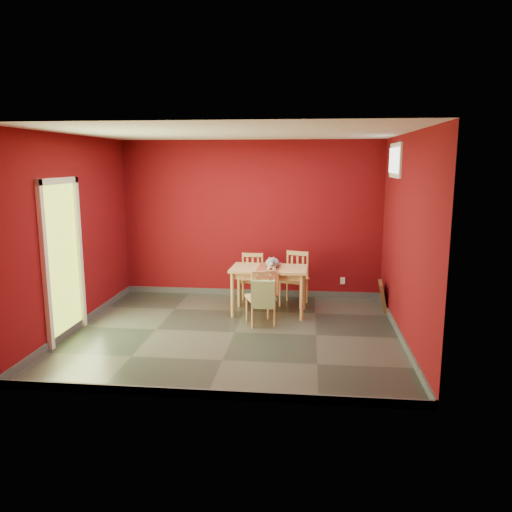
# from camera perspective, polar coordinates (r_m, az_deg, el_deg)

# --- Properties ---
(ground) EXTENTS (4.50, 4.50, 0.00)m
(ground) POSITION_cam_1_polar(r_m,az_deg,el_deg) (7.01, -2.45, -8.70)
(ground) COLOR #2D342D
(ground) RESTS_ON ground
(room_shell) EXTENTS (4.50, 4.50, 4.50)m
(room_shell) POSITION_cam_1_polar(r_m,az_deg,el_deg) (7.00, -2.45, -8.31)
(room_shell) COLOR #5F090E
(room_shell) RESTS_ON ground
(doorway) EXTENTS (0.06, 1.01, 2.13)m
(doorway) POSITION_cam_1_polar(r_m,az_deg,el_deg) (7.04, -21.28, 0.11)
(doorway) COLOR #B7D838
(doorway) RESTS_ON ground
(window) EXTENTS (0.05, 0.90, 0.50)m
(window) POSITION_cam_1_polar(r_m,az_deg,el_deg) (7.64, 15.62, 10.48)
(window) COLOR white
(window) RESTS_ON room_shell
(outlet_plate) EXTENTS (0.08, 0.02, 0.12)m
(outlet_plate) POSITION_cam_1_polar(r_m,az_deg,el_deg) (8.79, 9.87, -2.80)
(outlet_plate) COLOR silver
(outlet_plate) RESTS_ON room_shell
(dining_table) EXTENTS (1.19, 0.73, 0.73)m
(dining_table) POSITION_cam_1_polar(r_m,az_deg,el_deg) (7.70, 1.51, -1.98)
(dining_table) COLOR tan
(dining_table) RESTS_ON ground
(table_runner) EXTENTS (0.37, 0.72, 0.36)m
(table_runner) POSITION_cam_1_polar(r_m,az_deg,el_deg) (7.58, 1.44, -1.90)
(table_runner) COLOR brown
(table_runner) RESTS_ON dining_table
(chair_far_left) EXTENTS (0.39, 0.39, 0.82)m
(chair_far_left) POSITION_cam_1_polar(r_m,az_deg,el_deg) (8.37, -0.49, -2.49)
(chair_far_left) COLOR tan
(chair_far_left) RESTS_ON ground
(chair_far_right) EXTENTS (0.51, 0.51, 0.87)m
(chair_far_right) POSITION_cam_1_polar(r_m,az_deg,el_deg) (8.27, 4.45, -2.49)
(chair_far_right) COLOR tan
(chair_far_right) RESTS_ON ground
(chair_near) EXTENTS (0.50, 0.50, 0.82)m
(chair_near) POSITION_cam_1_polar(r_m,az_deg,el_deg) (7.21, 0.61, -4.64)
(chair_near) COLOR tan
(chair_near) RESTS_ON ground
(tote_bag) EXTENTS (0.33, 0.20, 0.47)m
(tote_bag) POSITION_cam_1_polar(r_m,az_deg,el_deg) (6.99, 0.83, -4.39)
(tote_bag) COLOR #8D9F65
(tote_bag) RESTS_ON chair_near
(cat) EXTENTS (0.38, 0.49, 0.22)m
(cat) POSITION_cam_1_polar(r_m,az_deg,el_deg) (7.64, 1.88, -0.56)
(cat) COLOR slate
(cat) RESTS_ON table_runner
(picture_frame) EXTENTS (0.19, 0.47, 0.46)m
(picture_frame) POSITION_cam_1_polar(r_m,az_deg,el_deg) (8.21, 14.28, -4.46)
(picture_frame) COLOR brown
(picture_frame) RESTS_ON ground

